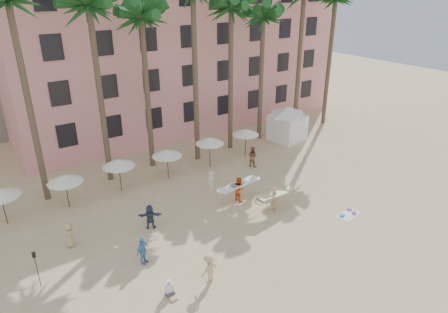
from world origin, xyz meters
The scene contains 11 objects.
ground centered at (0.00, 0.00, 0.00)m, with size 120.00×120.00×0.00m, color #D1B789.
pink_hotel centered at (7.00, 26.00, 8.00)m, with size 35.00×14.00×16.00m, color pink.
palm_row centered at (0.51, 15.00, 12.97)m, with size 44.40×5.40×16.30m.
umbrella_row centered at (-3.00, 12.50, 2.33)m, with size 22.50×2.70×2.73m.
cabana centered at (12.93, 13.43, 2.07)m, with size 5.10×5.10×3.50m.
beach_towel centered at (6.71, 0.37, 0.03)m, with size 1.94×1.27×0.14m.
carrier_yellow centered at (2.75, 3.67, 1.04)m, with size 3.04×1.02×1.86m.
carrier_white centered at (1.58, 6.28, 1.00)m, with size 3.11×0.96×1.87m.
beachgoers centered at (-3.09, 5.89, 0.87)m, with size 17.06×11.23×1.85m.
paddle centered at (-12.48, 4.86, 1.41)m, with size 0.18×0.04×2.23m.
seated_man centered at (-7.13, 0.38, 0.32)m, with size 0.41×0.72×0.94m.
Camera 1 is at (-13.87, -14.31, 14.80)m, focal length 32.00 mm.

